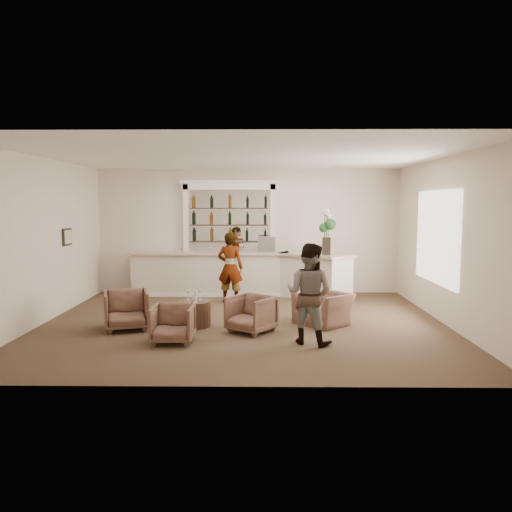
# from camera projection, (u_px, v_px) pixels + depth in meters

# --- Properties ---
(ground) EXTENTS (8.00, 8.00, 0.00)m
(ground) POSITION_uv_depth(u_px,v_px,m) (244.00, 323.00, 10.00)
(ground) COLOR brown
(ground) RESTS_ON ground
(room_shell) EXTENTS (8.04, 7.02, 3.32)m
(room_shell) POSITION_uv_depth(u_px,v_px,m) (252.00, 206.00, 10.46)
(room_shell) COLOR beige
(room_shell) RESTS_ON ground
(bar_counter) EXTENTS (5.72, 1.80, 1.14)m
(bar_counter) POSITION_uv_depth(u_px,v_px,m) (242.00, 274.00, 12.92)
(bar_counter) COLOR beige
(bar_counter) RESTS_ON ground
(back_bar_alcove) EXTENTS (2.64, 0.25, 3.00)m
(back_bar_alcove) POSITION_uv_depth(u_px,v_px,m) (229.00, 217.00, 13.19)
(back_bar_alcove) COLOR white
(back_bar_alcove) RESTS_ON ground
(cocktail_table) EXTENTS (0.64, 0.64, 0.50)m
(cocktail_table) POSITION_uv_depth(u_px,v_px,m) (195.00, 314.00, 9.73)
(cocktail_table) COLOR #482F1F
(cocktail_table) RESTS_ON ground
(sommelier) EXTENTS (0.70, 0.53, 1.71)m
(sommelier) POSITION_uv_depth(u_px,v_px,m) (230.00, 267.00, 11.99)
(sommelier) COLOR gray
(sommelier) RESTS_ON ground
(guest) EXTENTS (1.05, 0.97, 1.72)m
(guest) POSITION_uv_depth(u_px,v_px,m) (309.00, 294.00, 8.47)
(guest) COLOR gray
(guest) RESTS_ON ground
(armchair_left) EXTENTS (1.01, 1.02, 0.75)m
(armchair_left) POSITION_uv_depth(u_px,v_px,m) (127.00, 310.00, 9.47)
(armchair_left) COLOR brown
(armchair_left) RESTS_ON ground
(armchair_center) EXTENTS (0.71, 0.73, 0.65)m
(armchair_center) POSITION_uv_depth(u_px,v_px,m) (173.00, 324.00, 8.58)
(armchair_center) COLOR brown
(armchair_center) RESTS_ON ground
(armchair_right) EXTENTS (1.04, 1.05, 0.69)m
(armchair_right) POSITION_uv_depth(u_px,v_px,m) (251.00, 314.00, 9.27)
(armchair_right) COLOR brown
(armchair_right) RESTS_ON ground
(armchair_far) EXTENTS (1.29, 1.30, 0.63)m
(armchair_far) POSITION_uv_depth(u_px,v_px,m) (323.00, 308.00, 9.90)
(armchair_far) COLOR brown
(armchair_far) RESTS_ON ground
(espresso_machine) EXTENTS (0.49, 0.42, 0.40)m
(espresso_machine) POSITION_uv_depth(u_px,v_px,m) (267.00, 244.00, 12.86)
(espresso_machine) COLOR silver
(espresso_machine) RESTS_ON bar_counter
(flower_vase) EXTENTS (0.30, 0.30, 1.12)m
(flower_vase) POSITION_uv_depth(u_px,v_px,m) (327.00, 229.00, 12.19)
(flower_vase) COLOR black
(flower_vase) RESTS_ON bar_counter
(wine_glass_bar_left) EXTENTS (0.07, 0.07, 0.21)m
(wine_glass_bar_left) POSITION_uv_depth(u_px,v_px,m) (242.00, 248.00, 12.84)
(wine_glass_bar_left) COLOR white
(wine_glass_bar_left) RESTS_ON bar_counter
(wine_glass_bar_right) EXTENTS (0.07, 0.07, 0.21)m
(wine_glass_bar_right) POSITION_uv_depth(u_px,v_px,m) (240.00, 248.00, 12.95)
(wine_glass_bar_right) COLOR white
(wine_glass_bar_right) RESTS_ON bar_counter
(wine_glass_tbl_a) EXTENTS (0.07, 0.07, 0.21)m
(wine_glass_tbl_a) POSITION_uv_depth(u_px,v_px,m) (188.00, 295.00, 9.72)
(wine_glass_tbl_a) COLOR white
(wine_glass_tbl_a) RESTS_ON cocktail_table
(wine_glass_tbl_b) EXTENTS (0.07, 0.07, 0.21)m
(wine_glass_tbl_b) POSITION_uv_depth(u_px,v_px,m) (200.00, 295.00, 9.77)
(wine_glass_tbl_b) COLOR white
(wine_glass_tbl_b) RESTS_ON cocktail_table
(wine_glass_tbl_c) EXTENTS (0.07, 0.07, 0.21)m
(wine_glass_tbl_c) POSITION_uv_depth(u_px,v_px,m) (196.00, 297.00, 9.56)
(wine_glass_tbl_c) COLOR white
(wine_glass_tbl_c) RESTS_ON cocktail_table
(napkin_holder) EXTENTS (0.08, 0.08, 0.12)m
(napkin_holder) POSITION_uv_depth(u_px,v_px,m) (194.00, 297.00, 9.83)
(napkin_holder) COLOR white
(napkin_holder) RESTS_ON cocktail_table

